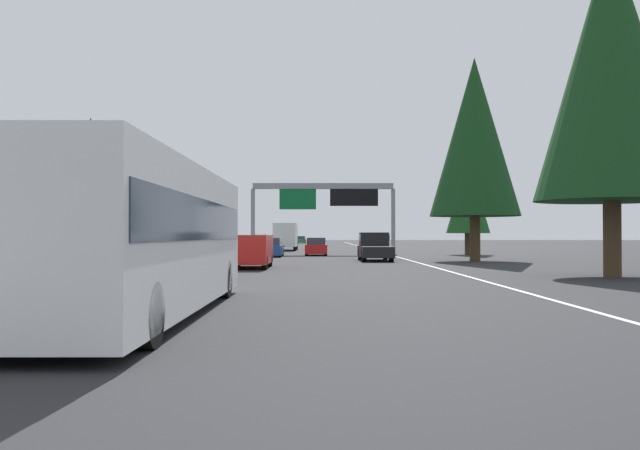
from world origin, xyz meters
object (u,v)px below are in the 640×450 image
(sedan_far_center, at_px, (316,247))
(conifer_left_near, at_px, (90,171))
(minivan_far_right, at_px, (251,249))
(sign_gantry_overhead, at_px, (325,198))
(conifer_left_mid, at_px, (104,183))
(pickup_distant_a, at_px, (375,247))
(conifer_right_foreground, at_px, (611,67))
(conifer_left_far, at_px, (166,205))
(sedan_mid_right, at_px, (301,240))
(conifer_right_mid, at_px, (468,195))
(sedan_far_left, at_px, (271,248))
(bus_near_center, at_px, (144,234))
(conifer_right_near, at_px, (475,137))
(box_truck_distant_b, at_px, (286,236))
(oncoming_near, at_px, (260,241))

(sedan_far_center, xyz_separation_m, conifer_left_near, (0.36, 18.96, 6.37))
(minivan_far_right, relative_size, conifer_left_near, 0.43)
(sign_gantry_overhead, height_order, conifer_left_mid, conifer_left_mid)
(pickup_distant_a, distance_m, conifer_left_mid, 41.19)
(conifer_right_foreground, relative_size, conifer_left_far, 1.42)
(conifer_left_near, bearing_deg, sedan_mid_right, -11.33)
(conifer_right_mid, relative_size, conifer_left_near, 0.72)
(conifer_right_mid, bearing_deg, sedan_far_left, 105.99)
(bus_near_center, bearing_deg, sedan_far_center, -4.73)
(conifer_right_foreground, bearing_deg, conifer_right_near, 6.05)
(sedan_mid_right, xyz_separation_m, sedan_far_center, (-78.59, -3.28, 0.00))
(bus_near_center, height_order, pickup_distant_a, bus_near_center)
(bus_near_center, distance_m, conifer_right_foreground, 21.22)
(conifer_left_near, bearing_deg, conifer_right_near, -113.63)
(conifer_right_near, height_order, conifer_left_far, conifer_right_near)
(box_truck_distant_b, height_order, oncoming_near, box_truck_distant_b)
(sedan_far_left, bearing_deg, conifer_right_mid, -74.01)
(conifer_left_near, bearing_deg, conifer_right_foreground, -133.11)
(minivan_far_right, relative_size, conifer_left_far, 0.51)
(pickup_distant_a, height_order, conifer_right_near, conifer_right_near)
(box_truck_distant_b, distance_m, oncoming_near, 20.49)
(sedan_mid_right, xyz_separation_m, conifer_left_far, (-39.71, 18.22, 5.27))
(sedan_far_center, distance_m, conifer_right_foreground, 32.04)
(sedan_mid_right, xyz_separation_m, conifer_right_mid, (-77.41, -16.21, 4.42))
(minivan_far_right, bearing_deg, conifer_right_near, -56.81)
(conifer_right_foreground, distance_m, conifer_left_near, 42.47)
(conifer_left_mid, bearing_deg, pickup_distant_a, -137.30)
(sedan_far_left, distance_m, conifer_right_near, 18.02)
(sign_gantry_overhead, height_order, bus_near_center, sign_gantry_overhead)
(sedan_far_left, height_order, conifer_right_mid, conifer_right_mid)
(sedan_mid_right, relative_size, pickup_distant_a, 0.79)
(oncoming_near, bearing_deg, sedan_far_center, 11.99)
(box_truck_distant_b, distance_m, conifer_right_near, 33.87)
(pickup_distant_a, xyz_separation_m, conifer_right_near, (-1.16, -6.40, 7.12))
(conifer_left_near, bearing_deg, conifer_left_mid, 14.45)
(sign_gantry_overhead, bearing_deg, conifer_right_foreground, -160.35)
(box_truck_distant_b, height_order, pickup_distant_a, box_truck_distant_b)
(pickup_distant_a, bearing_deg, conifer_left_mid, 42.70)
(oncoming_near, height_order, conifer_right_near, conifer_right_near)
(minivan_far_right, height_order, conifer_right_near, conifer_right_near)
(conifer_right_mid, bearing_deg, sign_gantry_overhead, 82.07)
(sedan_far_center, height_order, sedan_far_left, same)
(pickup_distant_a, relative_size, oncoming_near, 1.00)
(sedan_far_left, distance_m, conifer_right_foreground, 30.55)
(conifer_right_foreground, xyz_separation_m, conifer_right_near, (16.20, 1.72, -0.44))
(sign_gantry_overhead, bearing_deg, conifer_right_mid, -97.93)
(box_truck_distant_b, relative_size, sedan_far_center, 1.93)
(bus_near_center, bearing_deg, oncoming_near, 3.31)
(pickup_distant_a, bearing_deg, sedan_mid_right, 4.58)
(conifer_right_near, bearing_deg, conifer_right_foreground, -173.95)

